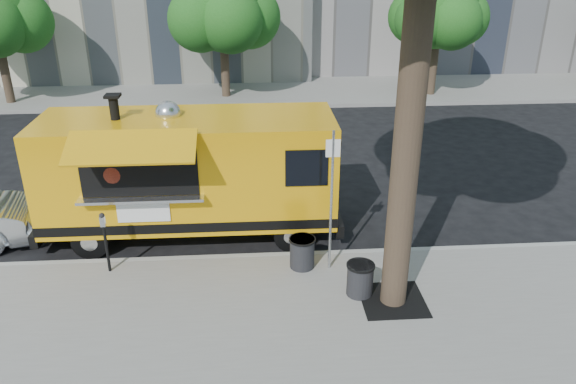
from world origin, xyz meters
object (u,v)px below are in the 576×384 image
far_tree_c (439,10)px  parking_meter (105,235)px  trash_bin_left (302,252)px  trash_bin_right (360,278)px  far_tree_b (222,8)px  food_truck (188,172)px  sign_post (332,194)px

far_tree_c → parking_meter: (-11.00, -13.75, -2.74)m
trash_bin_left → trash_bin_right: trash_bin_left is taller
far_tree_b → food_truck: 12.50m
far_tree_c → parking_meter: 17.82m
trash_bin_right → far_tree_b: bearing=101.2°
far_tree_c → far_tree_b: bearing=178.1°
food_truck → trash_bin_left: food_truck is taller
trash_bin_right → parking_meter: bearing=166.7°
far_tree_b → trash_bin_left: bearing=-82.0°
far_tree_b → trash_bin_left: 14.69m
far_tree_c → sign_post: (-6.45, -13.95, -1.87)m
far_tree_b → trash_bin_left: (1.99, -14.17, -3.33)m
far_tree_b → parking_meter: size_ratio=4.12×
far_tree_c → sign_post: 15.48m
sign_post → trash_bin_left: bearing=171.6°
trash_bin_left → far_tree_c: bearing=63.2°
far_tree_c → parking_meter: size_ratio=3.90×
sign_post → far_tree_b: bearing=100.1°
far_tree_b → food_truck: (-0.44, -12.29, -2.24)m
far_tree_c → trash_bin_left: bearing=-116.8°
parking_meter → trash_bin_right: bearing=-13.3°
far_tree_c → parking_meter: bearing=-128.7°
trash_bin_right → sign_post: bearing=114.8°
parking_meter → trash_bin_left: bearing=-1.7°
parking_meter → food_truck: (1.56, 1.76, 0.61)m
far_tree_c → trash_bin_right: bearing=-111.9°
far_tree_b → sign_post: 14.61m
far_tree_c → parking_meter: far_tree_c is taller
far_tree_b → parking_meter: 14.48m
food_truck → trash_bin_left: (2.44, -1.87, -1.09)m
far_tree_b → parking_meter: bearing=-98.1°
sign_post → far_tree_c: bearing=65.2°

